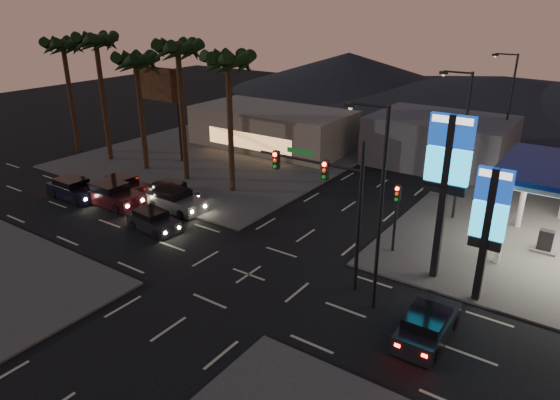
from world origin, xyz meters
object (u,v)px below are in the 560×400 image
Objects in this scene: car_lane_a_front at (153,221)px; car_lane_a_mid at (112,195)px; pylon_sign_short at (489,216)px; car_lane_b_rear at (125,185)px; car_lane_b_front at (176,200)px; car_lane_a_rear at (74,189)px; pylon_sign_tall at (447,166)px; traffic_signal_mast at (329,189)px; car_lane_b_mid at (172,192)px; suv_station at (427,326)px.

car_lane_a_mid is (-5.81, 1.29, 0.16)m from car_lane_a_front.
pylon_sign_short is at bearing 9.73° from car_lane_a_front.
car_lane_a_front is 7.82m from car_lane_b_rear.
car_lane_a_rear is at bearing -160.81° from car_lane_b_front.
car_lane_a_rear is (-9.27, 0.45, 0.11)m from car_lane_a_front.
pylon_sign_short reaches higher than car_lane_b_rear.
pylon_sign_tall is 1.89× the size of car_lane_a_rear.
car_lane_a_front is (-17.32, -4.40, -5.79)m from pylon_sign_tall.
car_lane_b_front reaches higher than car_lane_a_front.
car_lane_a_front is 0.87× the size of car_lane_a_rear.
car_lane_a_front is 0.86× the size of car_lane_b_front.
car_lane_a_mid is at bearing 167.52° from car_lane_a_front.
car_lane_b_mid is (-15.33, 3.49, -4.58)m from traffic_signal_mast.
car_lane_a_rear is at bearing -171.55° from pylon_sign_tall.
traffic_signal_mast is 1.86× the size of car_lane_b_mid.
car_lane_b_rear is 26.22m from suv_station.
traffic_signal_mast reaches higher than car_lane_b_front.
car_lane_a_front is at bearing -12.48° from car_lane_a_mid.
pylon_sign_short is 1.63× the size of car_lane_b_rear.
car_lane_a_front is 0.96× the size of car_lane_b_mid.
car_lane_b_mid is (-22.58, 0.98, -4.01)m from pylon_sign_short.
car_lane_b_rear is (-1.21, 2.14, -0.13)m from car_lane_a_mid.
traffic_signal_mast is (-4.74, -3.51, -1.17)m from pylon_sign_tall.
suv_station is at bearing -2.97° from car_lane_a_rear.
car_lane_a_mid is 24.74m from suv_station.
pylon_sign_tall is 2.08× the size of suv_station.
car_lane_b_rear is at bearing 170.25° from suv_station.
car_lane_a_mid is at bearing 174.67° from suv_station.
car_lane_b_front is (-18.55, -1.15, -5.68)m from pylon_sign_tall.
pylon_sign_short is 26.01m from car_lane_a_mid.
car_lane_b_mid is at bearing 165.97° from suv_station.
car_lane_a_rear is 0.99× the size of car_lane_b_front.
pylon_sign_tall is 6.02m from traffic_signal_mast.
car_lane_a_front is 0.96× the size of car_lane_b_rear.
car_lane_a_front is at bearing -170.27° from pylon_sign_short.
car_lane_a_rear is 1.10× the size of suv_station.
car_lane_b_mid is (-2.76, 4.38, 0.04)m from car_lane_a_front.
suv_station is at bearing -14.03° from car_lane_b_mid.
car_lane_a_rear is 28.13m from suv_station.
car_lane_b_mid is 0.99× the size of suv_station.
pylon_sign_short is 6.03m from suv_station.
pylon_sign_tall reaches higher than car_lane_b_front.
pylon_sign_tall is 24.01m from car_lane_a_mid.
car_lane_b_rear is (-5.80, 0.18, -0.07)m from car_lane_b_front.
pylon_sign_short is at bearing -2.49° from car_lane_b_mid.
suv_station is at bearing -3.08° from car_lane_a_front.
car_lane_b_front reaches higher than car_lane_b_mid.
car_lane_a_rear reaches higher than suv_station.
car_lane_b_mid is (6.51, 3.93, -0.07)m from car_lane_a_rear.
car_lane_b_front is (-21.05, -0.15, -3.95)m from pylon_sign_short.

